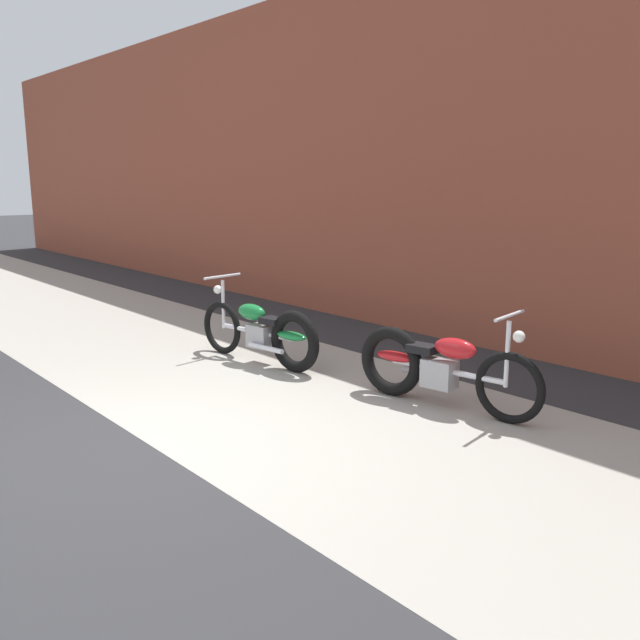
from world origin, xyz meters
name	(u,v)px	position (x,y,z in m)	size (l,w,h in m)	color
ground_plane	(153,447)	(0.00, 0.00, 0.00)	(80.00, 80.00, 0.00)	#2D2D30
sidewalk_slab	(312,403)	(0.00, 1.75, 0.00)	(36.00, 3.50, 0.01)	#9E998E
brick_building_wall	(522,148)	(0.00, 5.20, 2.60)	(36.00, 0.50, 5.20)	brown
motorcycle_green	(265,333)	(-1.49, 2.26, 0.40)	(2.00, 0.58, 1.03)	black
motorcycle_red	(433,366)	(0.81, 2.63, 0.40)	(1.99, 0.63, 1.03)	black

